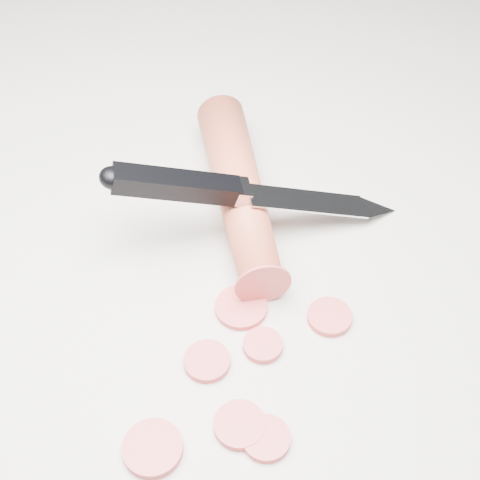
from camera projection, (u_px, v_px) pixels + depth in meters
name	position (u px, v px, depth m)	size (l,w,h in m)	color
ground	(208.00, 327.00, 0.51)	(2.40, 2.40, 0.00)	beige
carrot	(239.00, 189.00, 0.58)	(0.04, 0.04, 0.21)	#D24A2E
carrot_slice_0	(153.00, 448.00, 0.45)	(0.04, 0.04, 0.01)	#D74644
carrot_slice_1	(266.00, 438.00, 0.45)	(0.03, 0.03, 0.01)	#D74644
carrot_slice_2	(241.00, 307.00, 0.52)	(0.04, 0.04, 0.01)	#D74644
carrot_slice_3	(263.00, 345.00, 0.50)	(0.03, 0.03, 0.01)	#D74644
carrot_slice_4	(329.00, 317.00, 0.51)	(0.03, 0.03, 0.01)	#D74644
carrot_slice_5	(207.00, 361.00, 0.49)	(0.03, 0.03, 0.01)	#D74644
carrot_slice_6	(240.00, 425.00, 0.46)	(0.04, 0.04, 0.01)	#D74644
kitchen_knife	(258.00, 191.00, 0.54)	(0.25, 0.08, 0.09)	#B6B8BD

